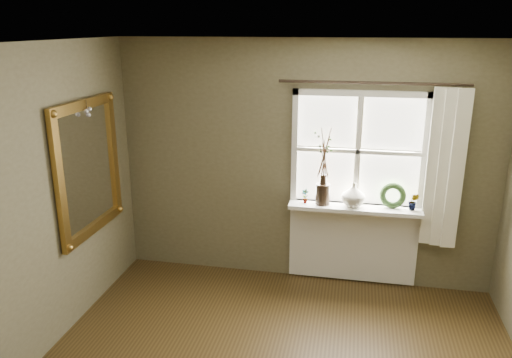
{
  "coord_description": "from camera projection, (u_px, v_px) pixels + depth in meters",
  "views": [
    {
      "loc": [
        0.51,
        -2.83,
        2.72
      ],
      "look_at": [
        -0.38,
        1.55,
        1.33
      ],
      "focal_mm": 35.0,
      "sensor_mm": 36.0,
      "label": 1
    }
  ],
  "objects": [
    {
      "name": "wreath",
      "position": [
        393.0,
        198.0,
        5.1
      ],
      "size": [
        0.27,
        0.12,
        0.27
      ],
      "primitive_type": "torus",
      "rotation": [
        1.36,
        0.0,
        -0.02
      ],
      "color": "#28411D",
      "rests_on": "window_sill"
    },
    {
      "name": "window_frame",
      "position": [
        358.0,
        151.0,
        5.1
      ],
      "size": [
        1.36,
        0.06,
        1.24
      ],
      "color": "white",
      "rests_on": "wall_back"
    },
    {
      "name": "potted_plant_right",
      "position": [
        414.0,
        202.0,
        5.03
      ],
      "size": [
        0.12,
        0.11,
        0.18
      ],
      "primitive_type": "imported",
      "rotation": [
        0.0,
        0.0,
        -0.32
      ],
      "color": "#28411D",
      "rests_on": "window_sill"
    },
    {
      "name": "window_apron",
      "position": [
        352.0,
        242.0,
        5.4
      ],
      "size": [
        1.36,
        0.04,
        0.88
      ],
      "primitive_type": "cube",
      "color": "white",
      "rests_on": "ground"
    },
    {
      "name": "curtain",
      "position": [
        444.0,
        169.0,
        4.88
      ],
      "size": [
        0.36,
        0.12,
        1.59
      ],
      "primitive_type": "cube",
      "color": "white",
      "rests_on": "wall_back"
    },
    {
      "name": "potted_plant_left",
      "position": [
        305.0,
        196.0,
        5.24
      ],
      "size": [
        0.09,
        0.08,
        0.15
      ],
      "primitive_type": "imported",
      "rotation": [
        0.0,
        0.0,
        -0.33
      ],
      "color": "#28411D",
      "rests_on": "window_sill"
    },
    {
      "name": "cream_vase",
      "position": [
        353.0,
        195.0,
        5.13
      ],
      "size": [
        0.28,
        0.28,
        0.25
      ],
      "primitive_type": "imported",
      "rotation": [
        0.0,
        0.0,
        0.16
      ],
      "color": "beige",
      "rests_on": "window_sill"
    },
    {
      "name": "ceiling",
      "position": [
        267.0,
        47.0,
        2.78
      ],
      "size": [
        4.5,
        4.5,
        0.0
      ],
      "primitive_type": "plane",
      "color": "silver",
      "rests_on": "ground"
    },
    {
      "name": "window_sill",
      "position": [
        354.0,
        208.0,
        5.17
      ],
      "size": [
        1.36,
        0.26,
        0.04
      ],
      "primitive_type": "cube",
      "color": "white",
      "rests_on": "wall_back"
    },
    {
      "name": "dark_jug",
      "position": [
        323.0,
        194.0,
        5.19
      ],
      "size": [
        0.16,
        0.16,
        0.22
      ],
      "primitive_type": "cylinder",
      "rotation": [
        0.0,
        0.0,
        0.04
      ],
      "color": "black",
      "rests_on": "window_sill"
    },
    {
      "name": "curtain_rod",
      "position": [
        373.0,
        83.0,
        4.82
      ],
      "size": [
        1.84,
        0.03,
        0.03
      ],
      "primitive_type": "cylinder",
      "rotation": [
        0.0,
        1.57,
        0.0
      ],
      "color": "black",
      "rests_on": "wall_back"
    },
    {
      "name": "wall_back",
      "position": [
        305.0,
        163.0,
        5.32
      ],
      "size": [
        4.0,
        0.1,
        2.6
      ],
      "primitive_type": "cube",
      "color": "brown",
      "rests_on": "ground"
    },
    {
      "name": "gilt_mirror",
      "position": [
        89.0,
        168.0,
        4.75
      ],
      "size": [
        0.1,
        1.09,
        1.3
      ],
      "color": "white",
      "rests_on": "wall_left"
    }
  ]
}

